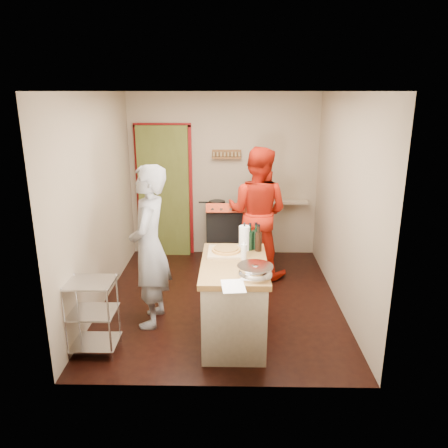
% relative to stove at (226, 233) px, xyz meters
% --- Properties ---
extents(floor, '(3.50, 3.50, 0.00)m').
position_rel_stove_xyz_m(floor, '(-0.05, -1.42, -0.45)').
color(floor, black).
rests_on(floor, ground).
extents(back_wall, '(3.00, 0.44, 2.60)m').
position_rel_stove_xyz_m(back_wall, '(-0.69, 0.36, 0.68)').
color(back_wall, tan).
rests_on(back_wall, ground).
extents(left_wall, '(0.04, 3.50, 2.60)m').
position_rel_stove_xyz_m(left_wall, '(-1.55, -1.42, 0.85)').
color(left_wall, tan).
rests_on(left_wall, ground).
extents(right_wall, '(0.04, 3.50, 2.60)m').
position_rel_stove_xyz_m(right_wall, '(1.45, -1.42, 0.85)').
color(right_wall, tan).
rests_on(right_wall, ground).
extents(ceiling, '(3.00, 3.50, 0.02)m').
position_rel_stove_xyz_m(ceiling, '(-0.05, -1.42, 2.16)').
color(ceiling, white).
rests_on(ceiling, back_wall).
extents(stove, '(0.60, 0.63, 1.00)m').
position_rel_stove_xyz_m(stove, '(0.00, 0.00, 0.00)').
color(stove, black).
rests_on(stove, ground).
extents(wire_shelving, '(0.48, 0.40, 0.80)m').
position_rel_stove_xyz_m(wire_shelving, '(-1.33, -2.62, -0.01)').
color(wire_shelving, silver).
rests_on(wire_shelving, ground).
extents(island, '(0.72, 1.34, 1.20)m').
position_rel_stove_xyz_m(island, '(0.12, -2.32, 0.02)').
color(island, beige).
rests_on(island, ground).
extents(person_stripe, '(0.47, 0.70, 1.86)m').
position_rel_stove_xyz_m(person_stripe, '(-0.83, -2.00, 0.48)').
color(person_stripe, '#BDBCC1').
rests_on(person_stripe, ground).
extents(person_red, '(1.11, 1.00, 1.87)m').
position_rel_stove_xyz_m(person_red, '(0.45, -0.55, 0.49)').
color(person_red, red).
rests_on(person_red, ground).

